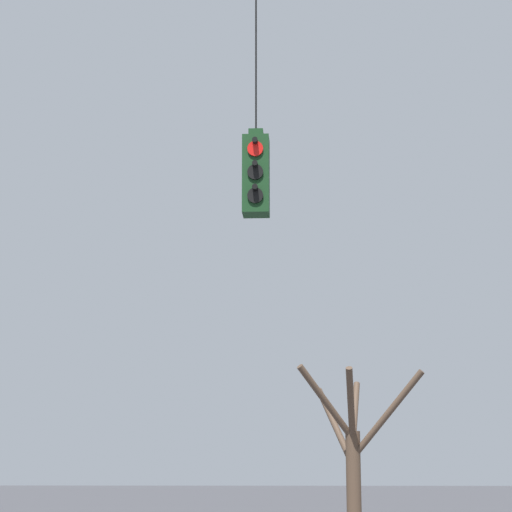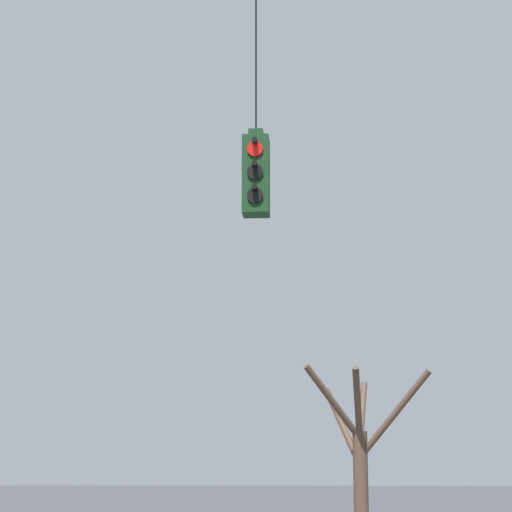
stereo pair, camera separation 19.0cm
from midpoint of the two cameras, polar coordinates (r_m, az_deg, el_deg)
traffic_light_near_left_pole at (r=12.81m, az=0.42°, el=4.75°), size 0.34×0.46×3.44m
bare_tree at (r=22.24m, az=6.20°, el=-11.21°), size 2.79×2.84×3.92m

